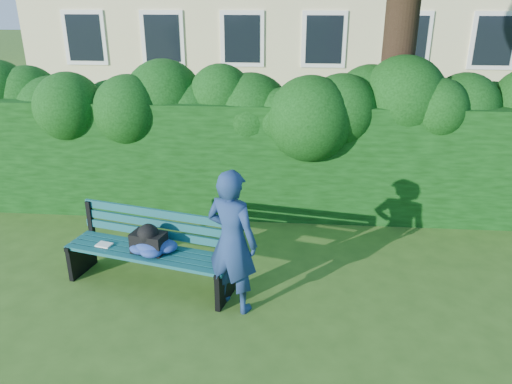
{
  "coord_description": "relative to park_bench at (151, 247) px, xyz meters",
  "views": [
    {
      "loc": [
        0.49,
        -5.28,
        3.35
      ],
      "look_at": [
        0.0,
        0.6,
        0.95
      ],
      "focal_mm": 35.0,
      "sensor_mm": 36.0,
      "label": 1
    }
  ],
  "objects": [
    {
      "name": "ground",
      "position": [
        1.19,
        0.15,
        -0.5
      ],
      "size": [
        80.0,
        80.0,
        0.0
      ],
      "primitive_type": "plane",
      "color": "#35591C",
      "rests_on": "ground"
    },
    {
      "name": "hedge",
      "position": [
        1.19,
        2.35,
        0.4
      ],
      "size": [
        10.0,
        1.0,
        1.8
      ],
      "color": "black",
      "rests_on": "ground"
    },
    {
      "name": "park_bench",
      "position": [
        0.0,
        0.0,
        0.0
      ],
      "size": [
        2.12,
        1.03,
        0.89
      ],
      "rotation": [
        0.0,
        0.0,
        -0.24
      ],
      "color": "#0F4A4E",
      "rests_on": "ground"
    },
    {
      "name": "man_reading",
      "position": [
        1.03,
        -0.39,
        0.33
      ],
      "size": [
        0.71,
        0.61,
        1.65
      ],
      "primitive_type": "imported",
      "rotation": [
        0.0,
        0.0,
        2.71
      ],
      "color": "navy",
      "rests_on": "ground"
    }
  ]
}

